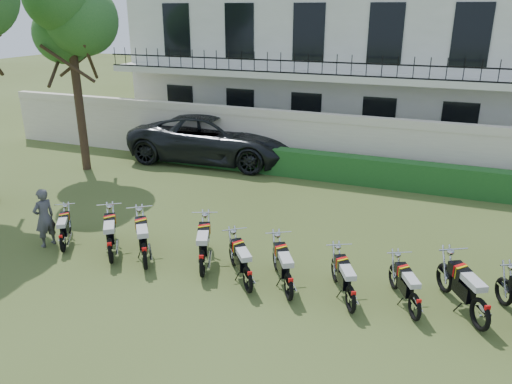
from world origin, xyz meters
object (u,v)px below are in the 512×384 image
motorcycle_7 (416,301)px  motorcycle_3 (202,258)px  motorcycle_6 (351,293)px  inspector (44,218)px  motorcycle_1 (110,245)px  suv (215,138)px  motorcycle_2 (144,250)px  motorcycle_0 (62,237)px  motorcycle_5 (289,280)px  tree_west_near (69,11)px  motorcycle_4 (248,274)px  motorcycle_8 (481,307)px

motorcycle_7 → motorcycle_3: bearing=154.3°
motorcycle_6 → inspector: bearing=151.7°
motorcycle_1 → suv: (-1.54, 9.11, 0.45)m
motorcycle_1 → motorcycle_2: motorcycle_2 is taller
motorcycle_1 → motorcycle_3: bearing=-29.7°
suv → inspector: bearing=171.4°
suv → motorcycle_0: bearing=175.8°
motorcycle_0 → motorcycle_7: motorcycle_7 is taller
motorcycle_5 → motorcycle_3: bearing=144.2°
suv → tree_west_near: bearing=121.1°
motorcycle_2 → motorcycle_3: motorcycle_2 is taller
motorcycle_4 → motorcycle_7: 3.55m
motorcycle_7 → motorcycle_2: bearing=155.8°
motorcycle_5 → inspector: (-6.84, 0.20, 0.31)m
motorcycle_5 → motorcycle_7: bearing=-25.5°
motorcycle_1 → motorcycle_6: (5.96, 0.05, -0.04)m
motorcycle_4 → motorcycle_5: (0.94, 0.04, 0.01)m
motorcycle_2 → inspector: (-3.19, 0.18, 0.27)m
motorcycle_6 → motorcycle_8: (2.47, 0.33, 0.06)m
motorcycle_6 → suv: size_ratio=0.25×
motorcycle_0 → motorcycle_5: (6.15, -0.01, 0.06)m
motorcycle_6 → inspector: inspector is taller
inspector → tree_west_near: bearing=-134.2°
tree_west_near → motorcycle_5: tree_west_near is taller
motorcycle_2 → motorcycle_6: 5.00m
tree_west_near → motorcycle_4: bearing=-33.2°
motorcycle_4 → motorcycle_8: 4.77m
motorcycle_0 → motorcycle_1: motorcycle_1 is taller
inspector → motorcycle_4: bearing=102.8°
tree_west_near → motorcycle_7: size_ratio=4.79×
motorcycle_0 → inspector: bearing=130.4°
tree_west_near → motorcycle_5: 13.17m
tree_west_near → motorcycle_0: (4.19, -6.10, -5.45)m
motorcycle_6 → suv: 11.76m
motorcycle_5 → motorcycle_8: bearing=-25.4°
motorcycle_6 → motorcycle_5: bearing=153.9°
suv → motorcycle_1: bearing=-174.6°
motorcycle_1 → motorcycle_8: size_ratio=0.92×
motorcycle_0 → suv: suv is taller
motorcycle_1 → inspector: inspector is taller
motorcycle_4 → motorcycle_5: 0.94m
tree_west_near → motorcycle_1: bearing=-47.0°
tree_west_near → motorcycle_5: (10.35, -6.11, -5.40)m
motorcycle_2 → motorcycle_7: size_ratio=1.06×
motorcycle_2 → motorcycle_4: size_ratio=1.11×
motorcycle_1 → suv: size_ratio=0.25×
motorcycle_6 → inspector: 8.19m
motorcycle_7 → suv: size_ratio=0.24×
motorcycle_0 → inspector: 0.80m
motorcycle_3 → motorcycle_8: size_ratio=1.04×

